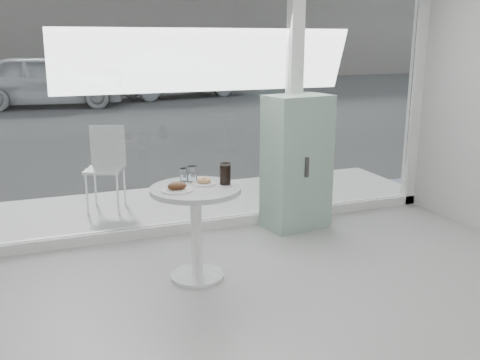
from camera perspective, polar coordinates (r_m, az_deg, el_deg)
name	(u,v)px	position (r m, az deg, el deg)	size (l,w,h in m)	color
storefront	(218,59)	(5.29, -2.34, 12.73)	(5.00, 0.14, 3.00)	white
main_table	(196,214)	(4.28, -4.72, -3.61)	(0.72, 0.72, 0.77)	white
patio_deck	(192,204)	(6.31, -5.16, -2.56)	(5.60, 1.60, 0.05)	beige
street	(88,100)	(18.18, -15.95, 8.18)	(40.00, 24.00, 0.00)	#313131
mint_cabinet	(297,162)	(5.48, 6.07, 1.87)	(0.69, 0.52, 1.37)	#89AF9B
patio_chair	(106,162)	(6.15, -14.10, 1.85)	(0.52, 0.52, 0.92)	white
car_white	(45,81)	(16.64, -20.08, 9.94)	(1.79, 4.45, 1.52)	silver
car_silver	(178,74)	(18.47, -6.64, 11.14)	(1.63, 4.69, 1.54)	#9EA0A5
plate_fritter	(178,187)	(4.12, -6.68, -0.80)	(0.24, 0.24, 0.07)	white
plate_donut	(204,182)	(4.30, -3.86, -0.20)	(0.19, 0.19, 0.05)	white
water_tumbler_a	(184,175)	(4.40, -6.02, 0.49)	(0.07, 0.07, 0.11)	white
water_tumbler_b	(192,175)	(4.38, -5.13, 0.57)	(0.08, 0.08, 0.13)	white
cola_glass	(225,174)	(4.28, -1.58, 0.63)	(0.09, 0.09, 0.17)	white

